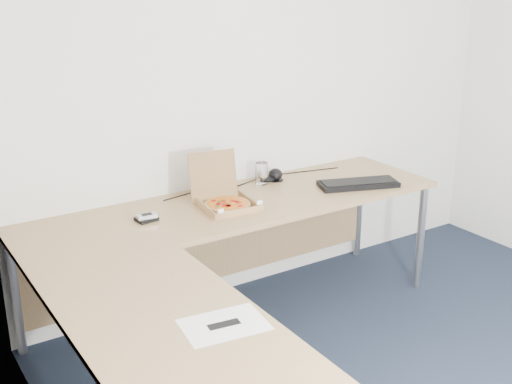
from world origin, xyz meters
TOP-DOWN VIEW (x-y plane):
  - desk at (-0.82, 0.97)m, footprint 2.50×2.20m
  - pizza_box at (-0.59, 1.37)m, footprint 0.28×0.33m
  - drinking_glass at (-0.19, 1.62)m, footprint 0.08×0.08m
  - keyboard at (0.28, 1.25)m, footprint 0.51×0.32m
  - mouse at (-0.14, 1.62)m, footprint 0.11×0.09m
  - wallet at (-1.05, 1.42)m, footprint 0.12×0.10m
  - phone at (-1.05, 1.42)m, footprint 0.11×0.06m
  - paper_sheet at (-1.23, 0.28)m, footprint 0.34×0.26m
  - dome_speaker at (-0.08, 1.63)m, footprint 0.10×0.10m
  - cable_bundle at (-0.24, 1.68)m, footprint 0.61×0.12m

SIDE VIEW (x-z plane):
  - desk at x=-0.82m, z-range 0.34..1.07m
  - paper_sheet at x=-1.23m, z-range 0.73..0.73m
  - cable_bundle at x=-0.24m, z-range 0.73..0.74m
  - wallet at x=-1.05m, z-range 0.73..0.75m
  - keyboard at x=0.28m, z-range 0.73..0.76m
  - mouse at x=-0.14m, z-range 0.73..0.77m
  - phone at x=-1.05m, z-range 0.75..0.77m
  - pizza_box at x=-0.59m, z-range 0.62..0.91m
  - dome_speaker at x=-0.08m, z-range 0.73..0.81m
  - drinking_glass at x=-0.19m, z-range 0.73..0.86m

